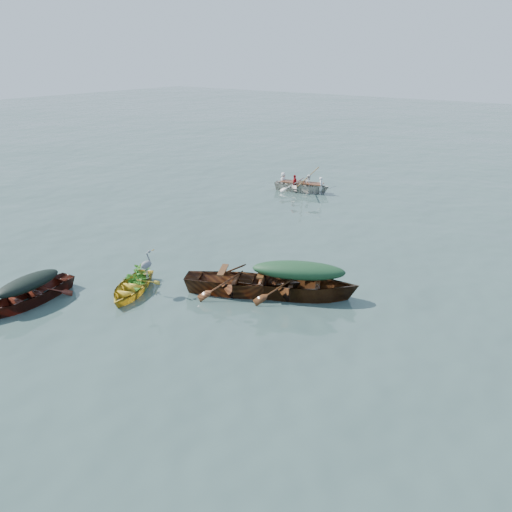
{
  "coord_description": "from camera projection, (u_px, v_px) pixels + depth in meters",
  "views": [
    {
      "loc": [
        9.34,
        -10.45,
        7.04
      ],
      "look_at": [
        -0.01,
        2.31,
        0.5
      ],
      "focal_mm": 35.0,
      "sensor_mm": 36.0,
      "label": 1
    }
  ],
  "objects": [
    {
      "name": "green_tarp_boat",
      "position": [
        298.0,
        297.0,
        15.37
      ],
      "size": [
        5.27,
        3.8,
        1.24
      ],
      "primitive_type": "imported",
      "rotation": [
        0.0,
        0.0,
        2.06
      ],
      "color": "#482910",
      "rests_on": "ground"
    },
    {
      "name": "dark_tarp_cover",
      "position": [
        28.0,
        282.0,
        14.77
      ],
      "size": [
        1.0,
        2.17,
        0.4
      ],
      "primitive_type": "ellipsoid",
      "rotation": [
        0.0,
        0.0,
        0.11
      ],
      "color": "black",
      "rests_on": "dark_covered_boat"
    },
    {
      "name": "ground",
      "position": [
        213.0,
        294.0,
        15.59
      ],
      "size": [
        140.0,
        140.0,
        0.0
      ],
      "primitive_type": "plane",
      "color": "#364C48",
      "rests_on": "ground"
    },
    {
      "name": "heron",
      "position": [
        147.0,
        269.0,
        15.23
      ],
      "size": [
        0.42,
        0.48,
        0.92
      ],
      "primitive_type": null,
      "rotation": [
        0.0,
        0.0,
        0.44
      ],
      "color": "gray",
      "rests_on": "yellow_dinghy"
    },
    {
      "name": "dinghy_weeds",
      "position": [
        138.0,
        266.0,
        15.84
      ],
      "size": [
        1.02,
        1.11,
        0.6
      ],
      "primitive_type": "imported",
      "rotation": [
        0.0,
        0.0,
        0.44
      ],
      "color": "#336E1C",
      "rests_on": "yellow_dinghy"
    },
    {
      "name": "green_tarp_cover",
      "position": [
        299.0,
        271.0,
        15.03
      ],
      "size": [
        2.9,
        2.09,
        0.52
      ],
      "primitive_type": "ellipsoid",
      "rotation": [
        0.0,
        0.0,
        2.06
      ],
      "color": "#183C23",
      "rests_on": "green_tarp_boat"
    },
    {
      "name": "rowers",
      "position": [
        302.0,
        176.0,
        26.47
      ],
      "size": [
        3.11,
        1.83,
        0.76
      ],
      "primitive_type": "imported",
      "rotation": [
        0.0,
        0.0,
        1.83
      ],
      "color": "silver",
      "rests_on": "rowed_boat"
    },
    {
      "name": "rowed_boat",
      "position": [
        301.0,
        192.0,
        26.8
      ],
      "size": [
        4.35,
        2.27,
        0.99
      ],
      "primitive_type": "imported",
      "rotation": [
        0.0,
        0.0,
        1.83
      ],
      "color": "silver",
      "rests_on": "ground"
    },
    {
      "name": "yellow_dinghy",
      "position": [
        132.0,
        293.0,
        15.61
      ],
      "size": [
        2.43,
        3.24,
        0.79
      ],
      "primitive_type": "imported",
      "rotation": [
        0.0,
        0.0,
        0.44
      ],
      "color": "gold",
      "rests_on": "ground"
    },
    {
      "name": "dark_covered_boat",
      "position": [
        32.0,
        302.0,
        15.03
      ],
      "size": [
        1.82,
        3.95,
        0.96
      ],
      "primitive_type": "imported",
      "rotation": [
        0.0,
        0.0,
        0.11
      ],
      "color": "#461A10",
      "rests_on": "ground"
    },
    {
      "name": "open_wooden_boat",
      "position": [
        243.0,
        293.0,
        15.61
      ],
      "size": [
        5.18,
        3.7,
        1.21
      ],
      "primitive_type": "imported",
      "rotation": [
        0.0,
        0.0,
        2.05
      ],
      "color": "brown",
      "rests_on": "ground"
    },
    {
      "name": "thwart_benches",
      "position": [
        242.0,
        275.0,
        15.37
      ],
      "size": [
        2.66,
        1.99,
        0.04
      ],
      "primitive_type": null,
      "rotation": [
        0.0,
        0.0,
        2.05
      ],
      "color": "#452510",
      "rests_on": "open_wooden_boat"
    },
    {
      "name": "oars",
      "position": [
        302.0,
        182.0,
        26.6
      ],
      "size": [
        1.24,
        2.67,
        0.06
      ],
      "primitive_type": null,
      "rotation": [
        0.0,
        0.0,
        1.83
      ],
      "color": "olive",
      "rests_on": "rowed_boat"
    }
  ]
}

